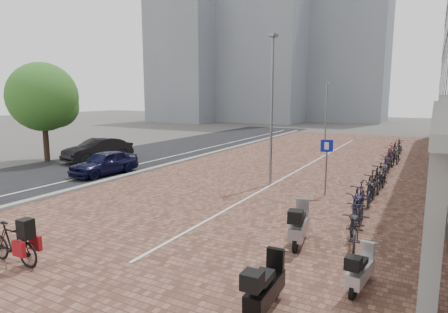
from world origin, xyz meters
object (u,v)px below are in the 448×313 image
scooter_front (299,224)px  parking_sign (326,159)px  car_navy (104,163)px  car_dark (98,150)px  scooter_back (360,269)px  hero_bike (13,243)px  scooter_mid (265,286)px

scooter_front → parking_sign: (-0.65, 5.62, 0.99)m
car_navy → car_dark: size_ratio=0.86×
car_navy → car_dark: 4.68m
car_dark → scooter_back: (17.61, -9.23, -0.24)m
hero_bike → parking_sign: bearing=-28.4°
scooter_mid → parking_sign: bearing=95.0°
car_dark → scooter_mid: (16.15, -11.04, -0.16)m
car_dark → parking_sign: bearing=4.2°
hero_bike → scooter_back: (7.85, 2.79, -0.07)m
car_navy → scooter_front: car_navy is taller
car_dark → hero_bike: 15.49m
hero_bike → scooter_front: hero_bike is taller
parking_sign → scooter_front: bearing=-103.6°
parking_sign → car_dark: bearing=153.1°
scooter_front → scooter_mid: size_ratio=1.06×
scooter_mid → car_dark: bearing=143.6°
scooter_front → scooter_back: (1.96, -1.85, -0.12)m
scooter_front → car_navy: bearing=150.6°
scooter_front → scooter_back: scooter_front is taller
hero_bike → scooter_back: size_ratio=1.27×
car_dark → parking_sign: parking_sign is taller
hero_bike → scooter_front: bearing=-53.1°
car_dark → parking_sign: size_ratio=1.86×
car_navy → hero_bike: 10.94m
car_navy → scooter_mid: bearing=-27.9°
car_navy → hero_bike: bearing=-50.9°
scooter_front → parking_sign: size_ratio=0.74×
hero_bike → parking_sign: parking_sign is taller
car_dark → hero_bike: car_dark is taller
car_dark → car_navy: bearing=-28.6°
scooter_front → scooter_back: 2.70m
scooter_front → scooter_mid: bearing=-91.6°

